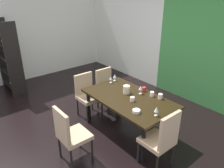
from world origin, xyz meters
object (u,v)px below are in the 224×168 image
Objects in this scene: cup_left at (160,96)px; wine_glass_rear at (141,88)px; chair_left_near at (87,93)px; wine_glass_south at (111,78)px; cup_near_shelf at (144,89)px; cup_west at (132,99)px; pitcher_east at (127,89)px; chair_head_near at (70,133)px; wine_glass_center at (115,76)px; chair_right_near at (162,138)px; dining_table at (129,101)px; wine_glass_front at (156,110)px; chair_left_far at (107,87)px; cup_near_window at (152,94)px; display_shelf at (9,56)px; serving_bowl_right at (136,111)px.

wine_glass_rear is at bearing -159.99° from cup_left.
chair_left_near is 6.61× the size of wine_glass_south.
cup_near_shelf is at bearing 124.42° from chair_left_near.
cup_west is 0.33m from pitcher_east.
cup_west is (0.13, 1.21, 0.24)m from chair_head_near.
wine_glass_center is at bearing 116.26° from chair_head_near.
chair_right_near is 6.39× the size of pitcher_east.
dining_table is 0.19m from cup_west.
wine_glass_front is at bearing 95.82° from chair_left_near.
chair_right_near is 1.81m from wine_glass_south.
wine_glass_south is 1.16m from cup_left.
cup_near_window is at bearing 94.45° from chair_left_far.
wine_glass_rear is at bearing 22.29° from display_shelf.
chair_head_near is at bearing -89.44° from dining_table.
dining_table is 12.20× the size of wine_glass_south.
display_shelf is at bearing -165.98° from wine_glass_front.
cup_near_shelf is (-0.01, 0.41, 0.12)m from dining_table.
chair_right_near is at bearing -14.29° from wine_glass_south.
cup_left is (1.13, 0.23, -0.05)m from wine_glass_south.
chair_head_near reaches higher than chair_left_near.
chair_left_far is at bearing -179.82° from wine_glass_rear.
chair_left_near reaches higher than serving_bowl_right.
cup_left is (-0.60, 0.68, 0.24)m from chair_right_near.
chair_left_near is 1.75m from wine_glass_front.
wine_glass_front is at bearing 14.02° from display_shelf.
cup_west is at bearing -24.49° from pitcher_east.
chair_left_near is 10.49× the size of cup_near_window.
dining_table is 1.85× the size of chair_left_near.
wine_glass_front reaches higher than cup_left.
wine_glass_front is 1.73× the size of cup_near_window.
wine_glass_front is at bearing -11.65° from pitcher_east.
wine_glass_rear is 0.40m from cup_left.
chair_left_far is 1.42m from cup_left.
wine_glass_front is (-0.28, 0.17, 0.30)m from chair_right_near.
display_shelf reaches higher than cup_near_shelf.
wine_glass_south is 1.09× the size of serving_bowl_right.
display_shelf reaches higher than cup_west.
chair_left_far is at bearing 159.62° from serving_bowl_right.
cup_near_window is (0.24, 0.37, 0.13)m from dining_table.
wine_glass_center is 0.76m from cup_near_shelf.
chair_right_near is 4.44m from display_shelf.
chair_head_near reaches higher than cup_left.
wine_glass_rear is 0.70m from serving_bowl_right.
wine_glass_rear is 0.35m from cup_west.
chair_left_far is 6.49× the size of wine_glass_south.
cup_west is (0.11, -0.32, -0.08)m from wine_glass_rear.
cup_left is at bearing 95.63° from chair_left_far.
wine_glass_center is 1.00m from cup_near_window.
chair_head_near is 1.40m from wine_glass_front.
chair_head_near is 3.39m from display_shelf.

